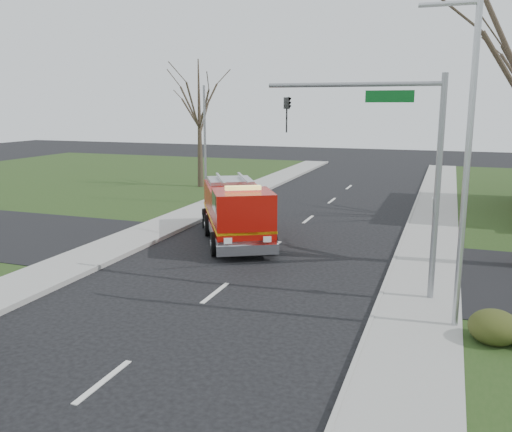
% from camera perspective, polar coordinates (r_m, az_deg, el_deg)
% --- Properties ---
extents(ground, '(120.00, 120.00, 0.00)m').
position_cam_1_polar(ground, '(17.54, -4.32, -8.10)').
color(ground, black).
rests_on(ground, ground).
extents(sidewalk_right, '(2.40, 80.00, 0.15)m').
position_cam_1_polar(sidewalk_right, '(16.16, 16.55, -10.04)').
color(sidewalk_right, '#9B9B96').
rests_on(sidewalk_right, ground).
extents(sidewalk_left, '(2.40, 80.00, 0.15)m').
position_cam_1_polar(sidewalk_left, '(20.71, -20.27, -5.47)').
color(sidewalk_left, '#9B9B96').
rests_on(sidewalk_left, ground).
extents(bare_tree_left, '(4.50, 4.50, 9.00)m').
position_cam_1_polar(bare_tree_left, '(38.86, -6.00, 11.07)').
color(bare_tree_left, '#372920').
rests_on(bare_tree_left, ground).
extents(traffic_signal_mast, '(5.29, 0.18, 6.80)m').
position_cam_1_polar(traffic_signal_mast, '(16.67, 14.36, 7.14)').
color(traffic_signal_mast, gray).
rests_on(traffic_signal_mast, ground).
extents(streetlight_pole, '(1.48, 0.16, 8.40)m').
position_cam_1_polar(streetlight_pole, '(14.62, 21.13, 5.52)').
color(streetlight_pole, '#B7BABF').
rests_on(streetlight_pole, ground).
extents(utility_pole_far, '(0.14, 0.14, 7.00)m').
position_cam_1_polar(utility_pole_far, '(32.16, -5.39, 7.29)').
color(utility_pole_far, gray).
rests_on(utility_pole_far, ground).
extents(fire_engine, '(5.39, 7.17, 2.78)m').
position_cam_1_polar(fire_engine, '(23.70, -2.09, 0.31)').
color(fire_engine, '#A30E07').
rests_on(fire_engine, ground).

